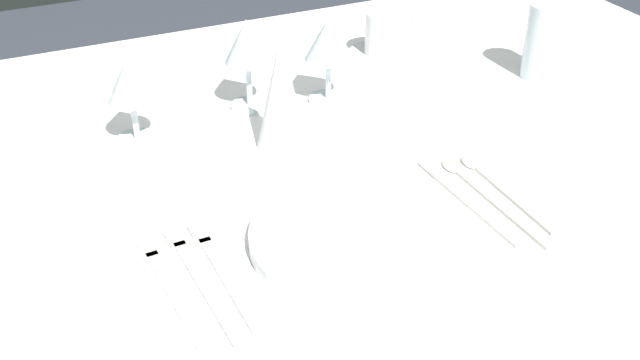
# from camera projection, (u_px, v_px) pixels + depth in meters

# --- Properties ---
(dining_table) EXTENTS (1.80, 1.11, 0.74)m
(dining_table) POSITION_uv_depth(u_px,v_px,m) (273.00, 218.00, 1.12)
(dining_table) COLOR white
(dining_table) RESTS_ON ground
(dinner_plate) EXTENTS (0.27, 0.27, 0.02)m
(dinner_plate) POSITION_uv_depth(u_px,v_px,m) (362.00, 237.00, 0.93)
(dinner_plate) COLOR white
(dinner_plate) RESTS_ON dining_table
(fork_outer) EXTENTS (0.02, 0.21, 0.00)m
(fork_outer) POSITION_uv_depth(u_px,v_px,m) (221.00, 269.00, 0.89)
(fork_outer) COLOR beige
(fork_outer) RESTS_ON dining_table
(fork_inner) EXTENTS (0.03, 0.22, 0.00)m
(fork_inner) POSITION_uv_depth(u_px,v_px,m) (199.00, 276.00, 0.88)
(fork_inner) COLOR beige
(fork_inner) RESTS_ON dining_table
(fork_salad) EXTENTS (0.03, 0.21, 0.00)m
(fork_salad) POSITION_uv_depth(u_px,v_px,m) (168.00, 284.00, 0.87)
(fork_salad) COLOR beige
(fork_salad) RESTS_ON dining_table
(dinner_knife) EXTENTS (0.02, 0.22, 0.00)m
(dinner_knife) POSITION_uv_depth(u_px,v_px,m) (470.00, 202.00, 1.01)
(dinner_knife) COLOR beige
(dinner_knife) RESTS_ON dining_table
(spoon_soup) EXTENTS (0.03, 0.23, 0.01)m
(spoon_soup) POSITION_uv_depth(u_px,v_px,m) (481.00, 190.00, 1.03)
(spoon_soup) COLOR beige
(spoon_soup) RESTS_ON dining_table
(spoon_dessert) EXTENTS (0.03, 0.20, 0.01)m
(spoon_dessert) POSITION_uv_depth(u_px,v_px,m) (496.00, 182.00, 1.05)
(spoon_dessert) COLOR beige
(spoon_dessert) RESTS_ON dining_table
(saucer_left) EXTENTS (0.13, 0.13, 0.01)m
(saucer_left) POSITION_uv_depth(u_px,v_px,m) (385.00, 55.00, 1.40)
(saucer_left) COLOR white
(saucer_left) RESTS_ON dining_table
(coffee_cup_left) EXTENTS (0.10, 0.08, 0.07)m
(coffee_cup_left) POSITION_uv_depth(u_px,v_px,m) (387.00, 33.00, 1.38)
(coffee_cup_left) COLOR white
(coffee_cup_left) RESTS_ON saucer_left
(wine_glass_centre) EXTENTS (0.07, 0.07, 0.15)m
(wine_glass_centre) POSITION_uv_depth(u_px,v_px,m) (247.00, 46.00, 1.18)
(wine_glass_centre) COLOR silver
(wine_glass_centre) RESTS_ON dining_table
(wine_glass_left) EXTENTS (0.07, 0.07, 0.14)m
(wine_glass_left) POSITION_uv_depth(u_px,v_px,m) (328.00, 43.00, 1.20)
(wine_glass_left) COLOR silver
(wine_glass_left) RESTS_ON dining_table
(wine_glass_right) EXTENTS (0.07, 0.07, 0.13)m
(wine_glass_right) POSITION_uv_depth(u_px,v_px,m) (130.00, 85.00, 1.10)
(wine_glass_right) COLOR silver
(wine_glass_right) RESTS_ON dining_table
(drink_tumbler) EXTENTS (0.06, 0.06, 0.13)m
(drink_tumbler) POSITION_uv_depth(u_px,v_px,m) (543.00, 46.00, 1.31)
(drink_tumbler) COLOR silver
(drink_tumbler) RESTS_ON dining_table
(napkin_folded) EXTENTS (0.08, 0.08, 0.17)m
(napkin_folded) POSITION_uv_depth(u_px,v_px,m) (281.00, 94.00, 1.08)
(napkin_folded) COLOR white
(napkin_folded) RESTS_ON dining_table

